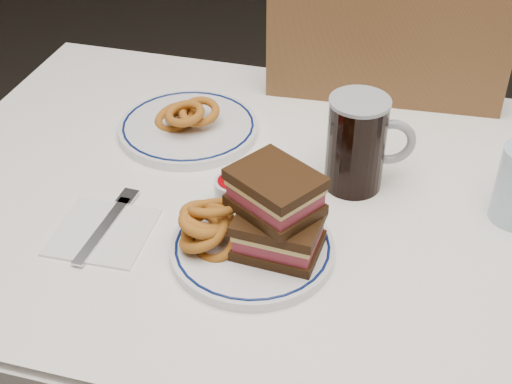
% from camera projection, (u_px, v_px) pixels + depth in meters
% --- Properties ---
extents(dining_table, '(1.27, 0.87, 0.75)m').
position_uv_depth(dining_table, '(290.00, 245.00, 1.23)').
color(dining_table, white).
rests_on(dining_table, floor).
extents(chair_far, '(0.48, 0.48, 0.99)m').
position_uv_depth(chair_far, '(374.00, 156.00, 1.64)').
color(chair_far, '#4B2918').
rests_on(chair_far, floor).
extents(main_plate, '(0.24, 0.24, 0.02)m').
position_uv_depth(main_plate, '(252.00, 248.00, 1.05)').
color(main_plate, silver).
rests_on(main_plate, dining_table).
extents(reuben_sandwich, '(0.15, 0.14, 0.12)m').
position_uv_depth(reuben_sandwich, '(277.00, 213.00, 1.01)').
color(reuben_sandwich, black).
rests_on(reuben_sandwich, main_plate).
extents(onion_rings_main, '(0.10, 0.11, 0.10)m').
position_uv_depth(onion_rings_main, '(207.00, 225.00, 1.03)').
color(onion_rings_main, brown).
rests_on(onion_rings_main, main_plate).
extents(ketchup_ramekin, '(0.06, 0.06, 0.04)m').
position_uv_depth(ketchup_ramekin, '(234.00, 189.00, 1.12)').
color(ketchup_ramekin, silver).
rests_on(ketchup_ramekin, main_plate).
extents(beer_mug, '(0.14, 0.10, 0.16)m').
position_uv_depth(beer_mug, '(358.00, 143.00, 1.15)').
color(beer_mug, black).
rests_on(beer_mug, dining_table).
extents(far_plate, '(0.26, 0.26, 0.02)m').
position_uv_depth(far_plate, '(188.00, 128.00, 1.32)').
color(far_plate, silver).
rests_on(far_plate, dining_table).
extents(onion_rings_far, '(0.13, 0.10, 0.07)m').
position_uv_depth(onion_rings_far, '(185.00, 115.00, 1.30)').
color(onion_rings_far, brown).
rests_on(onion_rings_far, far_plate).
extents(napkin_fork, '(0.15, 0.19, 0.01)m').
position_uv_depth(napkin_fork, '(104.00, 230.00, 1.10)').
color(napkin_fork, silver).
rests_on(napkin_fork, dining_table).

